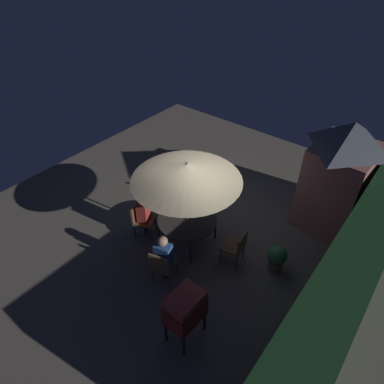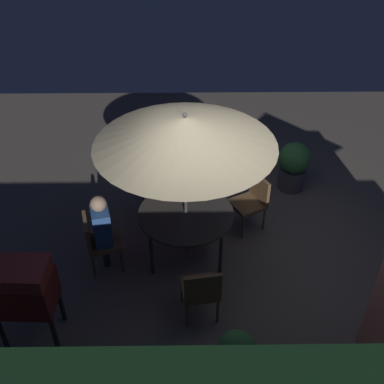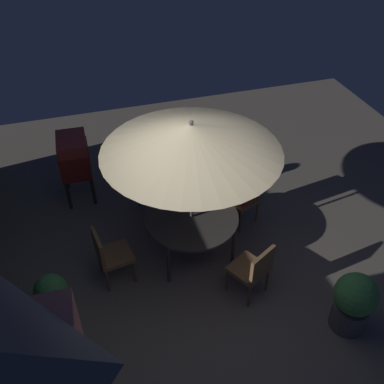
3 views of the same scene
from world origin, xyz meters
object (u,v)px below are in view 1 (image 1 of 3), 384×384
Objects in this scene: patio_umbrella at (186,172)px; bbq_grill at (185,309)px; potted_plant_by_shed at (277,257)px; garden_shed at (339,175)px; chair_near_shed at (141,218)px; person_in_red at (143,210)px; chair_toward_house at (195,195)px; potted_plant_by_grill at (186,169)px; patio_table at (187,221)px; chair_toward_hedge at (236,246)px; chair_far_side at (162,265)px; person_in_blue at (163,254)px.

patio_umbrella reaches higher than bbq_grill.
bbq_grill is 2.57m from potted_plant_by_shed.
chair_near_shed is (3.34, -3.42, -0.91)m from garden_shed.
potted_plant_by_shed is 3.25m from person_in_red.
chair_near_shed is at bearing -45.62° from garden_shed.
chair_toward_house reaches higher than potted_plant_by_grill.
patio_table is 1.08m from person_in_red.
patio_umbrella reaches higher than person_in_red.
chair_toward_hedge is 1.32× the size of potted_plant_by_shed.
potted_plant_by_grill reaches higher than patio_table.
potted_plant_by_grill is at bearing -120.75° from chair_toward_hedge.
chair_toward_house is at bearing 162.03° from chair_near_shed.
patio_umbrella is at bearing -81.69° from chair_toward_hedge.
chair_toward_hedge is 3.30m from potted_plant_by_grill.
patio_umbrella reaches higher than patio_table.
chair_far_side reaches higher than patio_table.
potted_plant_by_grill is (-1.69, -2.84, -0.04)m from chair_toward_hedge.
patio_table is 1.54× the size of chair_toward_house.
garden_shed is at bearing 157.69° from chair_toward_hedge.
patio_table is 1.55× the size of potted_plant_by_grill.
patio_umbrella is (2.86, -2.36, 0.63)m from garden_shed.
person_in_red is 1.47m from person_in_blue.
garden_shed is 3.03m from chair_toward_hedge.
person_in_red is at bearing -121.09° from chair_far_side.
chair_near_shed is at bearing -17.97° from chair_toward_house.
garden_shed is at bearing 140.41° from patio_umbrella.
patio_umbrella is 1.94m from chair_toward_house.
patio_table reaches higher than potted_plant_by_shed.
potted_plant_by_grill reaches higher than potted_plant_by_shed.
patio_table is at bearing -81.69° from chair_toward_hedge.
garden_shed is 4.75m from person_in_red.
potted_plant_by_shed is 3.89m from potted_plant_by_grill.
potted_plant_by_shed is at bearing 108.29° from person_in_red.
person_in_red and person_in_blue have the same top height.
chair_toward_house is at bearing -158.51° from chair_far_side.
potted_plant_by_shed is at bearing 134.15° from person_in_blue.
potted_plant_by_shed is at bearing 70.25° from potted_plant_by_grill.
patio_umbrella is (0.00, 0.00, 1.39)m from patio_table.
patio_table is 1.29m from chair_toward_hedge.
chair_toward_house is at bearing -100.14° from potted_plant_by_shed.
garden_shed is 3.13× the size of chair_toward_house.
patio_table is at bearing -90.00° from patio_umbrella.
potted_plant_by_grill is at bearing -139.98° from patio_table.
patio_table is at bearing 114.80° from chair_near_shed.
patio_table is (2.86, -2.36, -0.76)m from garden_shed.
garden_shed reaches higher than patio_umbrella.
person_in_blue reaches higher than potted_plant_by_shed.
chair_far_side is (0.76, 1.39, 0.00)m from chair_near_shed.
person_in_blue is (1.16, 0.31, 0.11)m from patio_table.
potted_plant_by_grill is (-3.12, -1.91, -0.04)m from chair_far_side.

